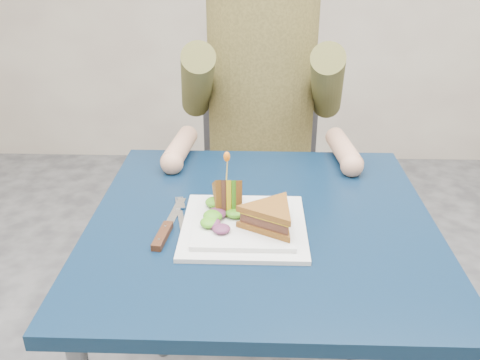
{
  "coord_description": "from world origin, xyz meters",
  "views": [
    {
      "loc": [
        -0.02,
        -0.96,
        1.3
      ],
      "look_at": [
        -0.05,
        0.01,
        0.82
      ],
      "focal_mm": 38.0,
      "sensor_mm": 36.0,
      "label": 1
    }
  ],
  "objects_px": {
    "diner": "(262,68)",
    "sandwich_upright": "(227,196)",
    "chair": "(260,163)",
    "knife": "(165,231)",
    "fork": "(181,218)",
    "sandwich_flat": "(271,217)",
    "table": "(261,248)",
    "plate": "(244,225)"
  },
  "relations": [
    {
      "from": "chair",
      "to": "knife",
      "type": "xyz_separation_m",
      "value": [
        -0.2,
        -0.78,
        0.2
      ]
    },
    {
      "from": "chair",
      "to": "fork",
      "type": "distance_m",
      "value": 0.77
    },
    {
      "from": "sandwich_flat",
      "to": "chair",
      "type": "bearing_deg",
      "value": 91.24
    },
    {
      "from": "table",
      "to": "knife",
      "type": "distance_m",
      "value": 0.23
    },
    {
      "from": "diner",
      "to": "knife",
      "type": "height_order",
      "value": "diner"
    },
    {
      "from": "table",
      "to": "fork",
      "type": "bearing_deg",
      "value": -177.38
    },
    {
      "from": "sandwich_flat",
      "to": "knife",
      "type": "bearing_deg",
      "value": -179.98
    },
    {
      "from": "plate",
      "to": "sandwich_upright",
      "type": "bearing_deg",
      "value": 129.61
    },
    {
      "from": "diner",
      "to": "sandwich_upright",
      "type": "bearing_deg",
      "value": -97.13
    },
    {
      "from": "chair",
      "to": "plate",
      "type": "distance_m",
      "value": 0.79
    },
    {
      "from": "fork",
      "to": "sandwich_upright",
      "type": "bearing_deg",
      "value": 4.94
    },
    {
      "from": "table",
      "to": "chair",
      "type": "height_order",
      "value": "chair"
    },
    {
      "from": "diner",
      "to": "sandwich_flat",
      "type": "xyz_separation_m",
      "value": [
        0.02,
        -0.67,
        -0.14
      ]
    },
    {
      "from": "sandwich_upright",
      "to": "fork",
      "type": "relative_size",
      "value": 0.68
    },
    {
      "from": "plate",
      "to": "sandwich_flat",
      "type": "bearing_deg",
      "value": -24.44
    },
    {
      "from": "chair",
      "to": "sandwich_upright",
      "type": "distance_m",
      "value": 0.76
    },
    {
      "from": "sandwich_flat",
      "to": "table",
      "type": "bearing_deg",
      "value": 103.7
    },
    {
      "from": "plate",
      "to": "fork",
      "type": "distance_m",
      "value": 0.14
    },
    {
      "from": "table",
      "to": "knife",
      "type": "xyz_separation_m",
      "value": [
        -0.2,
        -0.07,
        0.09
      ]
    },
    {
      "from": "sandwich_flat",
      "to": "fork",
      "type": "relative_size",
      "value": 1.08
    },
    {
      "from": "sandwich_flat",
      "to": "sandwich_upright",
      "type": "bearing_deg",
      "value": 142.81
    },
    {
      "from": "diner",
      "to": "sandwich_upright",
      "type": "relative_size",
      "value": 6.13
    },
    {
      "from": "chair",
      "to": "fork",
      "type": "relative_size",
      "value": 5.22
    },
    {
      "from": "plate",
      "to": "chair",
      "type": "bearing_deg",
      "value": 87.13
    },
    {
      "from": "plate",
      "to": "fork",
      "type": "relative_size",
      "value": 1.46
    },
    {
      "from": "table",
      "to": "chair",
      "type": "relative_size",
      "value": 0.81
    },
    {
      "from": "table",
      "to": "knife",
      "type": "relative_size",
      "value": 3.38
    },
    {
      "from": "table",
      "to": "diner",
      "type": "xyz_separation_m",
      "value": [
        -0.0,
        0.6,
        0.26
      ]
    },
    {
      "from": "sandwich_flat",
      "to": "fork",
      "type": "bearing_deg",
      "value": 162.41
    },
    {
      "from": "diner",
      "to": "knife",
      "type": "bearing_deg",
      "value": -106.72
    },
    {
      "from": "plate",
      "to": "fork",
      "type": "xyz_separation_m",
      "value": [
        -0.14,
        0.04,
        -0.01
      ]
    },
    {
      "from": "plate",
      "to": "knife",
      "type": "xyz_separation_m",
      "value": [
        -0.16,
        -0.03,
        -0.0
      ]
    },
    {
      "from": "fork",
      "to": "knife",
      "type": "distance_m",
      "value": 0.07
    },
    {
      "from": "diner",
      "to": "plate",
      "type": "distance_m",
      "value": 0.67
    },
    {
      "from": "sandwich_upright",
      "to": "fork",
      "type": "xyz_separation_m",
      "value": [
        -0.1,
        -0.01,
        -0.05
      ]
    },
    {
      "from": "chair",
      "to": "sandwich_upright",
      "type": "bearing_deg",
      "value": -96.02
    },
    {
      "from": "fork",
      "to": "sandwich_flat",
      "type": "bearing_deg",
      "value": -17.59
    },
    {
      "from": "chair",
      "to": "diner",
      "type": "distance_m",
      "value": 0.39
    },
    {
      "from": "diner",
      "to": "knife",
      "type": "distance_m",
      "value": 0.72
    },
    {
      "from": "diner",
      "to": "plate",
      "type": "xyz_separation_m",
      "value": [
        -0.04,
        -0.65,
        -0.18
      ]
    },
    {
      "from": "chair",
      "to": "plate",
      "type": "xyz_separation_m",
      "value": [
        -0.04,
        -0.76,
        0.2
      ]
    },
    {
      "from": "table",
      "to": "sandwich_flat",
      "type": "relative_size",
      "value": 3.91
    }
  ]
}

